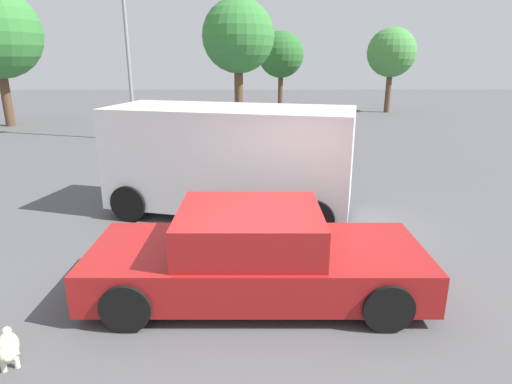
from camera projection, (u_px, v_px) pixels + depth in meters
ground_plane at (254, 288)px, 6.36m from camera, size 80.00×80.00×0.00m
sedan_foreground at (255, 256)px, 6.05m from camera, size 4.62×1.95×1.28m
dog at (8, 347)px, 4.71m from camera, size 0.42×0.59×0.38m
van_white at (231, 158)px, 9.08m from camera, size 5.32×3.15×2.27m
pedestrian at (216, 130)px, 14.34m from camera, size 0.36×0.54×1.55m
light_post_near at (125, 15)px, 16.28m from camera, size 0.44×0.44×7.11m
tree_back_left at (281, 55)px, 28.89m from camera, size 3.04×3.04×4.91m
tree_back_center at (392, 53)px, 25.46m from camera, size 2.85×2.85×4.92m
tree_far_right at (238, 37)px, 20.71m from camera, size 3.48×3.48×5.94m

